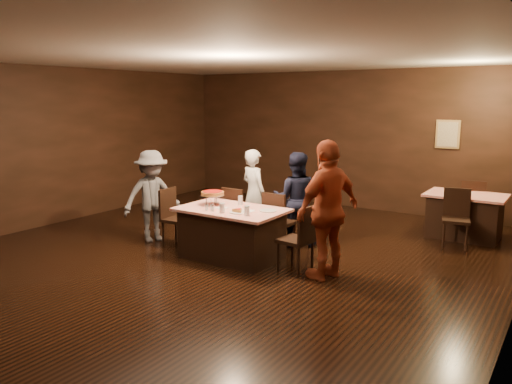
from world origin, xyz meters
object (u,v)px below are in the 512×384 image
(glass_front_left, at_px, (222,208))
(glass_front_right, at_px, (247,211))
(chair_back_near, at_px, (456,219))
(pizza_stand, at_px, (213,193))
(chair_far_right, at_px, (280,221))
(diner_navy_hoodie, at_px, (295,199))
(chair_far_left, at_px, (239,215))
(glass_back, at_px, (240,200))
(diner_white_jacket, at_px, (254,194))
(chair_end_right, at_px, (296,239))
(diner_red_shirt, at_px, (328,210))
(back_table, at_px, (465,216))
(chair_back_far, at_px, (472,205))
(chair_end_left, at_px, (177,218))
(plate_empty, at_px, (268,211))
(main_table, at_px, (232,233))
(diner_grey_knit, at_px, (152,196))

(glass_front_left, xyz_separation_m, glass_front_right, (0.40, 0.05, 0.00))
(chair_back_near, height_order, pizza_stand, pizza_stand)
(chair_far_right, bearing_deg, diner_navy_hoodie, -95.76)
(chair_far_left, height_order, glass_back, chair_far_left)
(diner_white_jacket, height_order, pizza_stand, diner_white_jacket)
(chair_end_right, xyz_separation_m, diner_red_shirt, (0.47, 0.02, 0.46))
(back_table, xyz_separation_m, chair_back_near, (0.00, -0.70, 0.09))
(pizza_stand, relative_size, glass_back, 2.71)
(chair_back_far, bearing_deg, chair_far_left, 32.73)
(back_table, xyz_separation_m, diner_navy_hoodie, (-2.25, -2.01, 0.39))
(chair_end_right, relative_size, glass_front_right, 6.79)
(chair_far_left, relative_size, glass_front_left, 6.79)
(pizza_stand, relative_size, glass_front_right, 2.71)
(diner_navy_hoodie, xyz_separation_m, glass_front_right, (-0.01, -1.40, 0.07))
(chair_far_left, xyz_separation_m, diner_white_jacket, (0.01, 0.43, 0.30))
(glass_front_left, bearing_deg, pizza_stand, 142.13)
(glass_front_right, bearing_deg, chair_end_left, 170.84)
(chair_back_far, relative_size, plate_empty, 3.80)
(chair_far_right, bearing_deg, glass_back, 47.11)
(main_table, distance_m, glass_front_right, 0.69)
(chair_end_right, distance_m, glass_front_right, 0.79)
(back_table, distance_m, diner_navy_hoodie, 3.04)
(glass_front_left, bearing_deg, chair_end_left, 165.38)
(chair_far_right, distance_m, plate_empty, 0.69)
(back_table, bearing_deg, chair_back_near, -90.00)
(diner_red_shirt, relative_size, glass_back, 13.40)
(diner_red_shirt, bearing_deg, glass_front_right, -59.49)
(chair_back_near, relative_size, chair_back_far, 1.00)
(chair_end_right, bearing_deg, diner_red_shirt, 98.47)
(diner_white_jacket, relative_size, pizza_stand, 4.06)
(diner_red_shirt, bearing_deg, chair_far_left, -93.34)
(pizza_stand, distance_m, glass_front_left, 0.58)
(back_table, relative_size, chair_end_left, 1.37)
(back_table, xyz_separation_m, chair_far_right, (-2.31, -2.41, 0.09))
(chair_end_right, relative_size, diner_grey_knit, 0.61)
(chair_end_left, relative_size, diner_navy_hoodie, 0.61)
(back_table, xyz_separation_m, plate_empty, (-2.16, -3.01, 0.39))
(diner_navy_hoodie, bearing_deg, diner_grey_knit, 3.25)
(chair_far_left, relative_size, diner_navy_hoodie, 0.61)
(back_table, distance_m, diner_grey_knit, 5.40)
(chair_far_left, xyz_separation_m, plate_empty, (0.95, -0.60, 0.30))
(chair_back_far, relative_size, pizza_stand, 2.50)
(chair_end_left, xyz_separation_m, glass_front_left, (1.15, -0.30, 0.37))
(back_table, distance_m, plate_empty, 3.72)
(glass_back, bearing_deg, chair_far_left, 127.87)
(diner_grey_knit, bearing_deg, chair_back_near, -36.23)
(chair_end_left, bearing_deg, chair_far_left, -48.43)
(glass_back, bearing_deg, chair_end_left, -164.05)
(diner_grey_knit, height_order, glass_front_left, diner_grey_knit)
(pizza_stand, bearing_deg, glass_front_left, -37.87)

